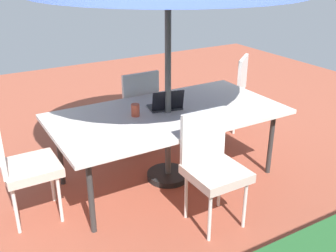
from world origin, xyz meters
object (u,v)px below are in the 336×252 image
Objects in this scene: dining_table at (168,116)px; chair_southwest at (230,88)px; cup at (135,110)px; chair_east at (22,163)px; chair_south at (136,106)px; chair_north at (212,164)px; laptop at (166,105)px.

chair_southwest reaches higher than dining_table.
cup is at bearing -17.20° from chair_southwest.
dining_table is 1.42m from chair_east.
cup is (0.34, 0.71, 0.25)m from chair_south.
cup is at bearing -12.69° from dining_table.
dining_table is 0.34m from cup.
chair_north is 1.60m from chair_east.
chair_north is 8.25× the size of cup.
chair_east is (1.41, -0.03, -0.15)m from dining_table.
chair_east is 2.88m from chair_southwest.
chair_east is at bearing -1.15° from dining_table.
chair_southwest is at bearing -151.67° from dining_table.
chair_southwest is at bearing -158.43° from cup.
chair_north is 2.70× the size of laptop.
laptop is at bearing -178.74° from cup.
chair_south is at bearing -57.59° from chair_east.
chair_north is at bearing -116.10° from chair_east.
chair_north is at bearing 108.53° from cup.
chair_southwest is at bearing -71.01° from chair_east.
chair_north and chair_southwest have the same top height.
laptop is (-0.05, -0.87, 0.24)m from chair_north.
chair_east is 1.45m from laptop.
chair_southwest is at bearing -142.18° from laptop.
chair_southwest is (-2.79, -0.71, 0.00)m from chair_east.
chair_southwest is 8.25× the size of cup.
chair_north is 1.00× the size of chair_south.
dining_table is 2.33× the size of chair_south.
chair_north is 1.00× the size of chair_east.
dining_table is at bearing -10.44° from chair_southwest.
laptop is (-1.43, -0.05, 0.24)m from chair_east.
laptop is at bearing 89.74° from chair_south.
dining_table is 0.81m from chair_north.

